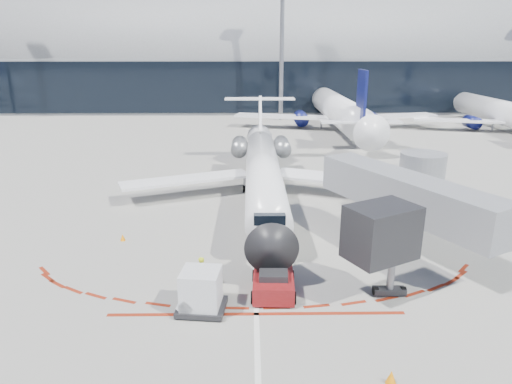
{
  "coord_description": "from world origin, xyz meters",
  "views": [
    {
      "loc": [
        -0.27,
        -30.15,
        11.99
      ],
      "look_at": [
        0.15,
        0.73,
        2.12
      ],
      "focal_mm": 32.0,
      "sensor_mm": 36.0,
      "label": 1
    }
  ],
  "objects_px": {
    "regional_jet": "(263,169)",
    "ramp_worker": "(201,273)",
    "uld_container": "(201,291)",
    "pushback_tug": "(273,282)"
  },
  "relations": [
    {
      "from": "regional_jet",
      "to": "pushback_tug",
      "type": "xyz_separation_m",
      "value": [
        0.1,
        -15.4,
        -1.85
      ]
    },
    {
      "from": "ramp_worker",
      "to": "uld_container",
      "type": "xyz_separation_m",
      "value": [
        0.22,
        -2.17,
        0.16
      ]
    },
    {
      "from": "regional_jet",
      "to": "ramp_worker",
      "type": "height_order",
      "value": "regional_jet"
    },
    {
      "from": "regional_jet",
      "to": "pushback_tug",
      "type": "relative_size",
      "value": 5.62
    },
    {
      "from": "regional_jet",
      "to": "uld_container",
      "type": "height_order",
      "value": "regional_jet"
    },
    {
      "from": "ramp_worker",
      "to": "pushback_tug",
      "type": "bearing_deg",
      "value": 138.4
    },
    {
      "from": "ramp_worker",
      "to": "uld_container",
      "type": "bearing_deg",
      "value": 62.11
    },
    {
      "from": "uld_container",
      "to": "regional_jet",
      "type": "bearing_deg",
      "value": 85.24
    },
    {
      "from": "pushback_tug",
      "to": "uld_container",
      "type": "xyz_separation_m",
      "value": [
        -3.48,
        -1.66,
        0.45
      ]
    },
    {
      "from": "regional_jet",
      "to": "ramp_worker",
      "type": "bearing_deg",
      "value": -103.61
    }
  ]
}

